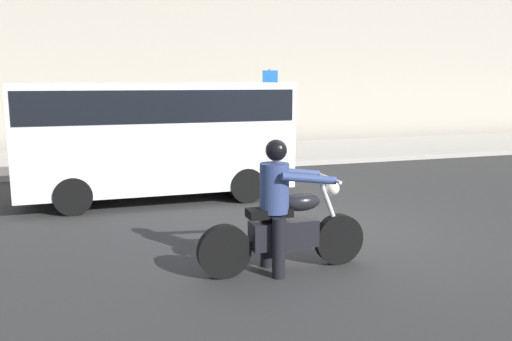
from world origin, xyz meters
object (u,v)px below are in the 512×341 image
pedestrian_bystander (228,120)px  motorcycle_with_rider_denim_blue (283,218)px  street_sign_post (270,103)px  parked_van_white (156,132)px

pedestrian_bystander → motorcycle_with_rider_denim_blue: bearing=-100.8°
motorcycle_with_rider_denim_blue → street_sign_post: (2.84, 8.51, 0.95)m
parked_van_white → street_sign_post: size_ratio=2.05×
street_sign_post → parked_van_white: bearing=-132.3°
motorcycle_with_rider_denim_blue → street_sign_post: 9.02m
motorcycle_with_rider_denim_blue → parked_van_white: (-0.88, 4.41, 0.63)m
street_sign_post → motorcycle_with_rider_denim_blue: bearing=-108.5°
parked_van_white → street_sign_post: 5.54m
parked_van_white → street_sign_post: (3.72, 4.10, 0.32)m
parked_van_white → pedestrian_bystander: size_ratio=2.82×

